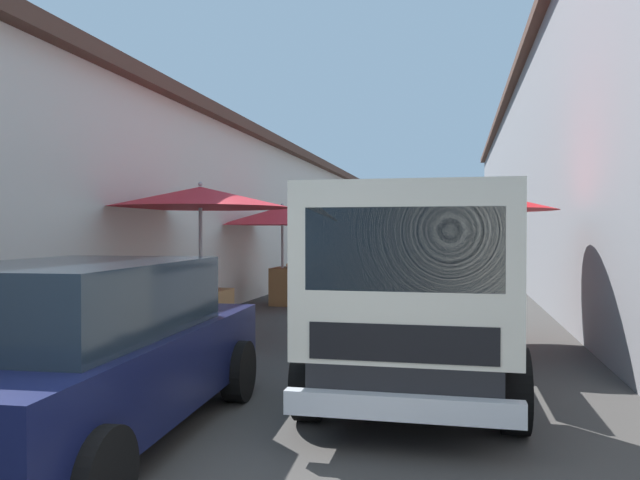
# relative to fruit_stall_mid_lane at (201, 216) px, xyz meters

# --- Properties ---
(ground) EXTENTS (90.00, 90.00, 0.00)m
(ground) POSITION_rel_fruit_stall_mid_lane_xyz_m (6.97, -2.29, -1.91)
(ground) COLOR #3D3A38
(building_left_whitewash) EXTENTS (49.80, 7.50, 4.23)m
(building_left_whitewash) POSITION_rel_fruit_stall_mid_lane_xyz_m (9.22, 4.56, 0.21)
(building_left_whitewash) COLOR beige
(building_left_whitewash) RESTS_ON ground
(fruit_stall_mid_lane) EXTENTS (2.82, 2.82, 2.44)m
(fruit_stall_mid_lane) POSITION_rel_fruit_stall_mid_lane_xyz_m (0.00, 0.00, 0.00)
(fruit_stall_mid_lane) COLOR #9E9EA3
(fruit_stall_mid_lane) RESTS_ON ground
(fruit_stall_near_left) EXTENTS (2.80, 2.80, 2.43)m
(fruit_stall_near_left) POSITION_rel_fruit_stall_mid_lane_xyz_m (0.78, -3.88, -0.04)
(fruit_stall_near_left) COLOR #9E9EA3
(fruit_stall_near_left) RESTS_ON ground
(fruit_stall_near_right) EXTENTS (2.89, 2.89, 2.32)m
(fruit_stall_near_right) POSITION_rel_fruit_stall_mid_lane_xyz_m (4.58, 0.02, -0.08)
(fruit_stall_near_right) COLOR #9E9EA3
(fruit_stall_near_right) RESTS_ON ground
(hatchback_car) EXTENTS (4.00, 2.10, 1.45)m
(hatchback_car) POSITION_rel_fruit_stall_mid_lane_xyz_m (-4.37, -0.93, -1.17)
(hatchback_car) COLOR #0F1438
(hatchback_car) RESTS_ON ground
(delivery_truck) EXTENTS (4.94, 2.01, 2.08)m
(delivery_truck) POSITION_rel_fruit_stall_mid_lane_xyz_m (-2.69, -3.41, -0.87)
(delivery_truck) COLOR black
(delivery_truck) RESTS_ON ground
(vendor_by_crates) EXTENTS (0.44, 0.56, 1.67)m
(vendor_by_crates) POSITION_rel_fruit_stall_mid_lane_xyz_m (10.45, 0.36, -0.94)
(vendor_by_crates) COLOR #232328
(vendor_by_crates) RESTS_ON ground
(plastic_stool) EXTENTS (0.30, 0.30, 0.43)m
(plastic_stool) POSITION_rel_fruit_stall_mid_lane_xyz_m (6.06, 0.40, -1.59)
(plastic_stool) COLOR red
(plastic_stool) RESTS_ON ground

